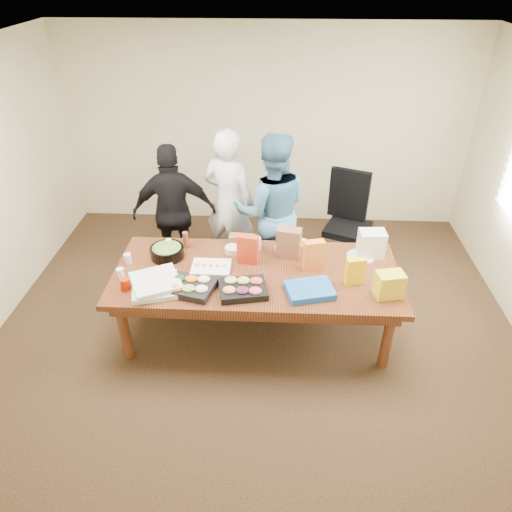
# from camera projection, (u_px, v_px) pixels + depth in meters

# --- Properties ---
(floor) EXTENTS (5.50, 5.00, 0.02)m
(floor) POSITION_uv_depth(u_px,v_px,m) (256.00, 330.00, 5.00)
(floor) COLOR #47301E
(floor) RESTS_ON ground
(ceiling) EXTENTS (5.50, 5.00, 0.02)m
(ceiling) POSITION_uv_depth(u_px,v_px,m) (257.00, 59.00, 3.50)
(ceiling) COLOR white
(ceiling) RESTS_ON wall_back
(wall_back) EXTENTS (5.50, 0.04, 2.70)m
(wall_back) POSITION_uv_depth(u_px,v_px,m) (266.00, 130.00, 6.34)
(wall_back) COLOR beige
(wall_back) RESTS_ON floor
(wall_front) EXTENTS (5.50, 0.04, 2.70)m
(wall_front) POSITION_uv_depth(u_px,v_px,m) (229.00, 478.00, 2.16)
(wall_front) COLOR beige
(wall_front) RESTS_ON floor
(conference_table) EXTENTS (2.80, 1.20, 0.75)m
(conference_table) POSITION_uv_depth(u_px,v_px,m) (256.00, 302.00, 4.79)
(conference_table) COLOR #4C1C0F
(conference_table) RESTS_ON floor
(office_chair) EXTENTS (0.77, 0.77, 1.16)m
(office_chair) POSITION_uv_depth(u_px,v_px,m) (348.00, 225.00, 5.70)
(office_chair) COLOR black
(office_chair) RESTS_ON floor
(person_center) EXTENTS (0.76, 0.64, 1.78)m
(person_center) POSITION_uv_depth(u_px,v_px,m) (229.00, 203.00, 5.53)
(person_center) COLOR white
(person_center) RESTS_ON floor
(person_right) EXTENTS (0.95, 0.78, 1.82)m
(person_right) POSITION_uv_depth(u_px,v_px,m) (271.00, 211.00, 5.31)
(person_right) COLOR teal
(person_right) RESTS_ON floor
(person_left) EXTENTS (1.01, 0.54, 1.65)m
(person_left) POSITION_uv_depth(u_px,v_px,m) (174.00, 212.00, 5.46)
(person_left) COLOR black
(person_left) RESTS_ON floor
(veggie_tray) EXTENTS (0.50, 0.43, 0.06)m
(veggie_tray) POSITION_uv_depth(u_px,v_px,m) (190.00, 287.00, 4.32)
(veggie_tray) COLOR black
(veggie_tray) RESTS_ON conference_table
(fruit_tray) EXTENTS (0.49, 0.41, 0.07)m
(fruit_tray) POSITION_uv_depth(u_px,v_px,m) (243.00, 289.00, 4.29)
(fruit_tray) COLOR black
(fruit_tray) RESTS_ON conference_table
(sheet_cake) EXTENTS (0.38, 0.28, 0.07)m
(sheet_cake) POSITION_uv_depth(u_px,v_px,m) (211.00, 269.00, 4.57)
(sheet_cake) COLOR white
(sheet_cake) RESTS_ON conference_table
(salad_bowl) EXTENTS (0.43, 0.43, 0.11)m
(salad_bowl) POSITION_uv_depth(u_px,v_px,m) (167.00, 252.00, 4.78)
(salad_bowl) COLOR black
(salad_bowl) RESTS_ON conference_table
(chip_bag_blue) EXTENTS (0.48, 0.41, 0.06)m
(chip_bag_blue) POSITION_uv_depth(u_px,v_px,m) (310.00, 290.00, 4.29)
(chip_bag_blue) COLOR blue
(chip_bag_blue) RESTS_ON conference_table
(chip_bag_red) EXTENTS (0.22, 0.13, 0.31)m
(chip_bag_red) POSITION_uv_depth(u_px,v_px,m) (248.00, 249.00, 4.64)
(chip_bag_red) COLOR red
(chip_bag_red) RESTS_ON conference_table
(chip_bag_yellow) EXTENTS (0.19, 0.11, 0.27)m
(chip_bag_yellow) POSITION_uv_depth(u_px,v_px,m) (355.00, 271.00, 4.36)
(chip_bag_yellow) COLOR yellow
(chip_bag_yellow) RESTS_ON conference_table
(chip_bag_orange) EXTENTS (0.22, 0.14, 0.31)m
(chip_bag_orange) POSITION_uv_depth(u_px,v_px,m) (314.00, 255.00, 4.55)
(chip_bag_orange) COLOR orange
(chip_bag_orange) RESTS_ON conference_table
(mayo_jar) EXTENTS (0.11, 0.11, 0.14)m
(mayo_jar) POSITION_uv_depth(u_px,v_px,m) (257.00, 244.00, 4.89)
(mayo_jar) COLOR white
(mayo_jar) RESTS_ON conference_table
(mustard_bottle) EXTENTS (0.06, 0.06, 0.16)m
(mustard_bottle) POSITION_uv_depth(u_px,v_px,m) (248.00, 247.00, 4.82)
(mustard_bottle) COLOR #D0DE2C
(mustard_bottle) RESTS_ON conference_table
(dressing_bottle) EXTENTS (0.07, 0.07, 0.18)m
(dressing_bottle) POSITION_uv_depth(u_px,v_px,m) (186.00, 240.00, 4.91)
(dressing_bottle) COLOR brown
(dressing_bottle) RESTS_ON conference_table
(ranch_bottle) EXTENTS (0.07, 0.07, 0.18)m
(ranch_bottle) POSITION_uv_depth(u_px,v_px,m) (169.00, 247.00, 4.80)
(ranch_bottle) COLOR silver
(ranch_bottle) RESTS_ON conference_table
(banana_bunch) EXTENTS (0.26, 0.19, 0.08)m
(banana_bunch) POSITION_uv_depth(u_px,v_px,m) (304.00, 247.00, 4.90)
(banana_bunch) COLOR orange
(banana_bunch) RESTS_ON conference_table
(bread_loaf) EXTENTS (0.27, 0.13, 0.11)m
(bread_loaf) POSITION_uv_depth(u_px,v_px,m) (242.00, 240.00, 4.99)
(bread_loaf) COLOR brown
(bread_loaf) RESTS_ON conference_table
(kraft_bag) EXTENTS (0.26, 0.19, 0.31)m
(kraft_bag) POSITION_uv_depth(u_px,v_px,m) (289.00, 243.00, 4.74)
(kraft_bag) COLOR brown
(kraft_bag) RESTS_ON conference_table
(red_cup) EXTENTS (0.10, 0.10, 0.11)m
(red_cup) POSITION_uv_depth(u_px,v_px,m) (125.00, 284.00, 4.32)
(red_cup) COLOR #C01E00
(red_cup) RESTS_ON conference_table
(clear_cup_a) EXTENTS (0.08, 0.08, 0.10)m
(clear_cup_a) POSITION_uv_depth(u_px,v_px,m) (120.00, 273.00, 4.48)
(clear_cup_a) COLOR white
(clear_cup_a) RESTS_ON conference_table
(clear_cup_b) EXTENTS (0.08, 0.08, 0.10)m
(clear_cup_b) POSITION_uv_depth(u_px,v_px,m) (128.00, 259.00, 4.69)
(clear_cup_b) COLOR silver
(clear_cup_b) RESTS_ON conference_table
(pizza_box_lower) EXTENTS (0.52, 0.52, 0.05)m
(pizza_box_lower) POSITION_uv_depth(u_px,v_px,m) (156.00, 287.00, 4.34)
(pizza_box_lower) COLOR silver
(pizza_box_lower) RESTS_ON conference_table
(pizza_box_upper) EXTENTS (0.57, 0.57, 0.05)m
(pizza_box_upper) POSITION_uv_depth(u_px,v_px,m) (156.00, 282.00, 4.33)
(pizza_box_upper) COLOR silver
(pizza_box_upper) RESTS_ON pizza_box_lower
(plate_a) EXTENTS (0.34, 0.34, 0.02)m
(plate_a) POSITION_uv_depth(u_px,v_px,m) (361.00, 256.00, 4.80)
(plate_a) COLOR silver
(plate_a) RESTS_ON conference_table
(plate_b) EXTENTS (0.32, 0.32, 0.02)m
(plate_b) POSITION_uv_depth(u_px,v_px,m) (299.00, 245.00, 4.99)
(plate_b) COLOR white
(plate_b) RESTS_ON conference_table
(dip_bowl_a) EXTENTS (0.17, 0.17, 0.06)m
(dip_bowl_a) POSITION_uv_depth(u_px,v_px,m) (281.00, 248.00, 4.89)
(dip_bowl_a) COLOR white
(dip_bowl_a) RESTS_ON conference_table
(dip_bowl_b) EXTENTS (0.16, 0.16, 0.06)m
(dip_bowl_b) POSITION_uv_depth(u_px,v_px,m) (233.00, 249.00, 4.86)
(dip_bowl_b) COLOR #F0E6C7
(dip_bowl_b) RESTS_ON conference_table
(grocery_bag_white) EXTENTS (0.27, 0.20, 0.28)m
(grocery_bag_white) POSITION_uv_depth(u_px,v_px,m) (371.00, 244.00, 4.75)
(grocery_bag_white) COLOR white
(grocery_bag_white) RESTS_ON conference_table
(grocery_bag_yellow) EXTENTS (0.27, 0.21, 0.24)m
(grocery_bag_yellow) POSITION_uv_depth(u_px,v_px,m) (389.00, 285.00, 4.21)
(grocery_bag_yellow) COLOR yellow
(grocery_bag_yellow) RESTS_ON conference_table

